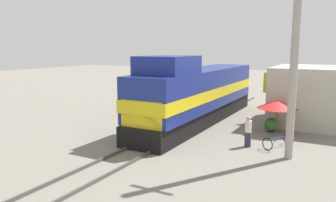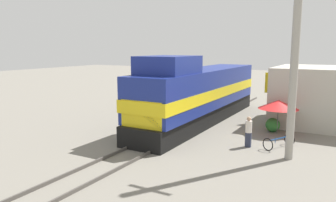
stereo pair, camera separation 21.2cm
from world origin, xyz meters
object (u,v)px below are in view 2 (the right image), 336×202
object	(u,v)px
locomotive	(198,94)
utility_pole	(296,34)
vendor_umbrella	(278,104)
bicycle	(279,142)
person_bystander	(249,131)
billboard_sign	(283,86)

from	to	relation	value
locomotive	utility_pole	bearing A→B (deg)	-35.06
vendor_umbrella	bicycle	size ratio (longest dim) A/B	1.29
vendor_umbrella	person_bystander	size ratio (longest dim) A/B	1.46
billboard_sign	person_bystander	bearing A→B (deg)	-93.75
utility_pole	bicycle	world-z (taller)	utility_pole
locomotive	vendor_umbrella	bearing A→B (deg)	-3.07
utility_pole	vendor_umbrella	size ratio (longest dim) A/B	4.77
utility_pole	vendor_umbrella	xyz separation A→B (m)	(-1.43, 4.54, -4.00)
locomotive	person_bystander	distance (m)	6.20
locomotive	vendor_umbrella	distance (m)	5.47
vendor_umbrella	person_bystander	xyz separation A→B (m)	(-0.79, -3.62, -0.93)
utility_pole	billboard_sign	world-z (taller)	utility_pole
utility_pole	billboard_sign	size ratio (longest dim) A/B	3.28
vendor_umbrella	billboard_sign	bearing A→B (deg)	96.65
locomotive	person_bystander	xyz separation A→B (m)	(4.67, -3.91, -1.14)
billboard_sign	person_bystander	size ratio (longest dim) A/B	2.12
locomotive	billboard_sign	world-z (taller)	locomotive
billboard_sign	bicycle	distance (m)	6.53
person_bystander	locomotive	bearing A→B (deg)	140.04
utility_pole	vendor_umbrella	world-z (taller)	utility_pole
billboard_sign	person_bystander	xyz separation A→B (m)	(-0.43, -6.63, -1.73)
vendor_umbrella	billboard_sign	distance (m)	3.14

